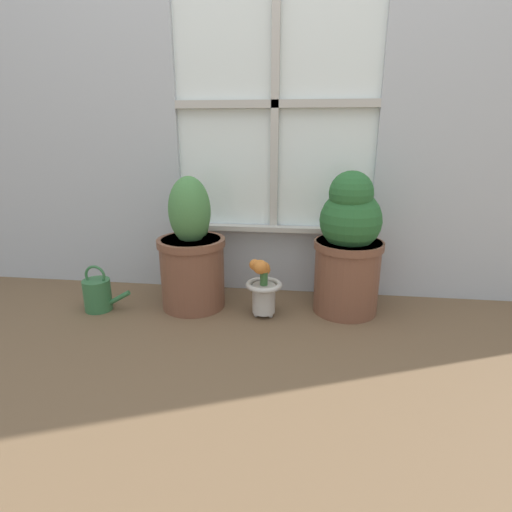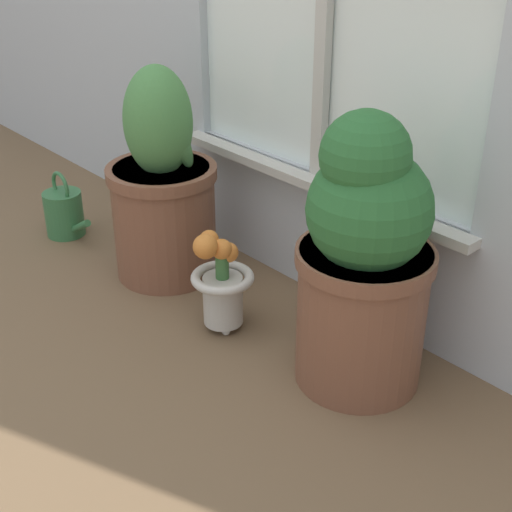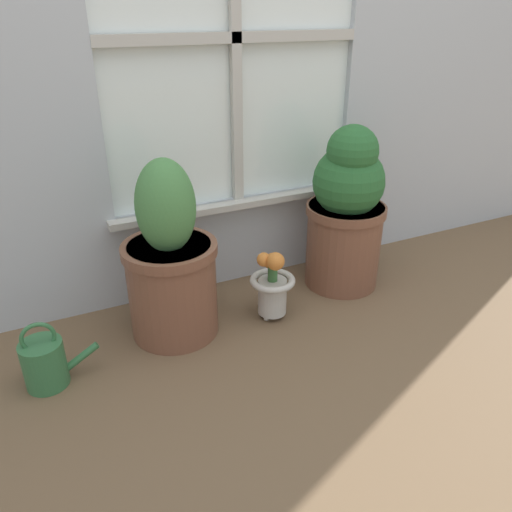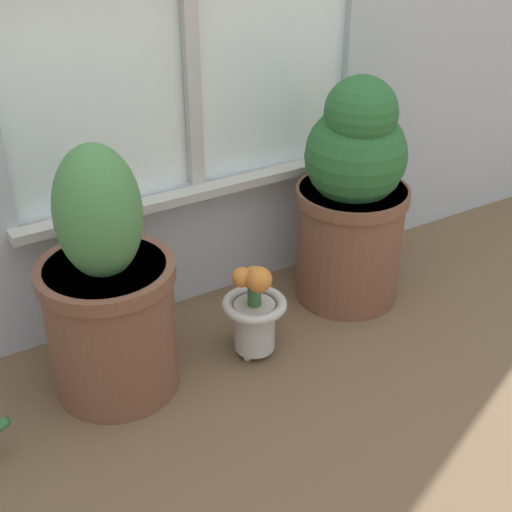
{
  "view_description": "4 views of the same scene",
  "coord_description": "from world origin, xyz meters",
  "px_view_note": "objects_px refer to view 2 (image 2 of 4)",
  "views": [
    {
      "loc": [
        0.16,
        -1.45,
        0.79
      ],
      "look_at": [
        -0.06,
        0.26,
        0.25
      ],
      "focal_mm": 28.0,
      "sensor_mm": 36.0,
      "label": 1
    },
    {
      "loc": [
        1.19,
        -0.8,
        1.03
      ],
      "look_at": [
        0.01,
        0.26,
        0.19
      ],
      "focal_mm": 50.0,
      "sensor_mm": 36.0,
      "label": 2
    },
    {
      "loc": [
        -0.72,
        -1.17,
        1.01
      ],
      "look_at": [
        -0.05,
        0.23,
        0.22
      ],
      "focal_mm": 35.0,
      "sensor_mm": 36.0,
      "label": 3
    },
    {
      "loc": [
        -0.74,
        -1.07,
        1.12
      ],
      "look_at": [
        0.05,
        0.26,
        0.22
      ],
      "focal_mm": 50.0,
      "sensor_mm": 36.0,
      "label": 4
    }
  ],
  "objects_px": {
    "potted_plant_right": "(364,260)",
    "watering_can": "(64,212)",
    "flower_vase": "(221,282)",
    "potted_plant_left": "(163,193)"
  },
  "relations": [
    {
      "from": "potted_plant_right",
      "to": "flower_vase",
      "type": "relative_size",
      "value": 2.32
    },
    {
      "from": "potted_plant_right",
      "to": "flower_vase",
      "type": "height_order",
      "value": "potted_plant_right"
    },
    {
      "from": "potted_plant_right",
      "to": "watering_can",
      "type": "xyz_separation_m",
      "value": [
        -1.12,
        -0.13,
        -0.23
      ]
    },
    {
      "from": "flower_vase",
      "to": "potted_plant_left",
      "type": "bearing_deg",
      "value": 168.42
    },
    {
      "from": "flower_vase",
      "to": "watering_can",
      "type": "distance_m",
      "value": 0.76
    },
    {
      "from": "potted_plant_right",
      "to": "watering_can",
      "type": "relative_size",
      "value": 2.89
    },
    {
      "from": "potted_plant_right",
      "to": "potted_plant_left",
      "type": "bearing_deg",
      "value": -177.25
    },
    {
      "from": "potted_plant_left",
      "to": "flower_vase",
      "type": "xyz_separation_m",
      "value": [
        0.34,
        -0.07,
        -0.12
      ]
    },
    {
      "from": "potted_plant_right",
      "to": "flower_vase",
      "type": "distance_m",
      "value": 0.42
    },
    {
      "from": "potted_plant_left",
      "to": "flower_vase",
      "type": "bearing_deg",
      "value": -11.58
    }
  ]
}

